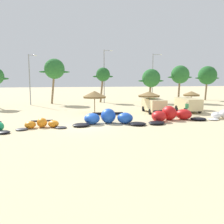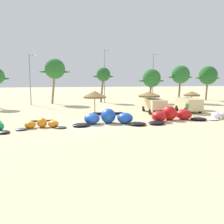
{
  "view_description": "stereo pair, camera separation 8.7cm",
  "coord_description": "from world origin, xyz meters",
  "px_view_note": "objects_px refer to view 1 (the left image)",
  "views": [
    {
      "loc": [
        -2.69,
        -21.89,
        4.29
      ],
      "look_at": [
        3.23,
        2.0,
        1.0
      ],
      "focal_mm": 38.24,
      "sensor_mm": 36.0,
      "label": 1
    },
    {
      "loc": [
        -2.61,
        -21.91,
        4.29
      ],
      "look_at": [
        3.23,
        2.0,
        1.0
      ],
      "focal_mm": 38.24,
      "sensor_mm": 36.0,
      "label": 2
    }
  ],
  "objects_px": {
    "parked_van": "(187,104)",
    "kite_left": "(42,124)",
    "palm_center_right": "(151,78)",
    "beach_umbrella_near_van": "(95,94)",
    "beach_umbrella_middle": "(149,94)",
    "kite_left_of_center": "(109,118)",
    "palm_right": "(207,76)",
    "lamppost_west_center": "(30,77)",
    "lamppost_east_center": "(105,74)",
    "lamppost_east": "(153,75)",
    "parked_car_second": "(153,104)",
    "palm_right_of_gap": "(180,75)",
    "palm_center_left": "(103,75)",
    "kite_center": "(172,115)",
    "person_by_umbrellas": "(187,108)",
    "beach_umbrella_near_palms": "(191,94)"
  },
  "relations": [
    {
      "from": "kite_left_of_center",
      "to": "lamppost_east",
      "type": "distance_m",
      "value": 28.63
    },
    {
      "from": "kite_center",
      "to": "parked_van",
      "type": "relative_size",
      "value": 1.4
    },
    {
      "from": "parked_van",
      "to": "lamppost_east",
      "type": "height_order",
      "value": "lamppost_east"
    },
    {
      "from": "palm_center_left",
      "to": "lamppost_west_center",
      "type": "height_order",
      "value": "lamppost_west_center"
    },
    {
      "from": "beach_umbrella_near_van",
      "to": "person_by_umbrellas",
      "type": "relative_size",
      "value": 1.91
    },
    {
      "from": "kite_left_of_center",
      "to": "beach_umbrella_middle",
      "type": "bearing_deg",
      "value": 43.73
    },
    {
      "from": "palm_center_right",
      "to": "palm_right_of_gap",
      "type": "relative_size",
      "value": 0.9
    },
    {
      "from": "kite_center",
      "to": "person_by_umbrellas",
      "type": "xyz_separation_m",
      "value": [
        3.75,
        3.21,
        0.23
      ]
    },
    {
      "from": "lamppost_east_center",
      "to": "parked_van",
      "type": "bearing_deg",
      "value": -62.64
    },
    {
      "from": "kite_left_of_center",
      "to": "palm_center_left",
      "type": "distance_m",
      "value": 23.76
    },
    {
      "from": "kite_left_of_center",
      "to": "lamppost_east_center",
      "type": "height_order",
      "value": "lamppost_east_center"
    },
    {
      "from": "kite_center",
      "to": "beach_umbrella_near_palms",
      "type": "distance_m",
      "value": 11.5
    },
    {
      "from": "kite_left_of_center",
      "to": "palm_right_of_gap",
      "type": "relative_size",
      "value": 1.03
    },
    {
      "from": "parked_van",
      "to": "person_by_umbrellas",
      "type": "height_order",
      "value": "parked_van"
    },
    {
      "from": "lamppost_east",
      "to": "parked_car_second",
      "type": "bearing_deg",
      "value": -113.45
    },
    {
      "from": "palm_right",
      "to": "lamppost_west_center",
      "type": "distance_m",
      "value": 36.2
    },
    {
      "from": "palm_center_left",
      "to": "lamppost_west_center",
      "type": "relative_size",
      "value": 0.78
    },
    {
      "from": "parked_van",
      "to": "palm_center_right",
      "type": "height_order",
      "value": "palm_center_right"
    },
    {
      "from": "beach_umbrella_near_van",
      "to": "palm_center_left",
      "type": "xyz_separation_m",
      "value": [
        4.21,
        14.7,
        2.86
      ]
    },
    {
      "from": "kite_left_of_center",
      "to": "beach_umbrella_near_van",
      "type": "height_order",
      "value": "beach_umbrella_near_van"
    },
    {
      "from": "kite_left",
      "to": "kite_left_of_center",
      "type": "xyz_separation_m",
      "value": [
        6.35,
        0.53,
        0.23
      ]
    },
    {
      "from": "beach_umbrella_near_van",
      "to": "lamppost_east_center",
      "type": "xyz_separation_m",
      "value": [
        4.47,
        14.23,
        3.12
      ]
    },
    {
      "from": "palm_right_of_gap",
      "to": "lamppost_east",
      "type": "distance_m",
      "value": 5.67
    },
    {
      "from": "parked_van",
      "to": "palm_center_left",
      "type": "height_order",
      "value": "palm_center_left"
    },
    {
      "from": "kite_left_of_center",
      "to": "beach_umbrella_near_van",
      "type": "distance_m",
      "value": 8.41
    },
    {
      "from": "parked_car_second",
      "to": "palm_center_left",
      "type": "xyz_separation_m",
      "value": [
        -3.45,
        16.23,
        4.2
      ]
    },
    {
      "from": "lamppost_west_center",
      "to": "lamppost_east",
      "type": "bearing_deg",
      "value": 6.87
    },
    {
      "from": "kite_center",
      "to": "palm_right_of_gap",
      "type": "bearing_deg",
      "value": 58.44
    },
    {
      "from": "kite_left",
      "to": "palm_right",
      "type": "height_order",
      "value": "palm_right"
    },
    {
      "from": "parked_van",
      "to": "lamppost_west_center",
      "type": "distance_m",
      "value": 26.31
    },
    {
      "from": "lamppost_west_center",
      "to": "lamppost_east",
      "type": "xyz_separation_m",
      "value": [
        24.12,
        2.9,
        0.6
      ]
    },
    {
      "from": "lamppost_west_center",
      "to": "lamppost_east_center",
      "type": "bearing_deg",
      "value": 6.36
    },
    {
      "from": "lamppost_east_center",
      "to": "lamppost_east",
      "type": "height_order",
      "value": "lamppost_east_center"
    },
    {
      "from": "parked_van",
      "to": "person_by_umbrellas",
      "type": "bearing_deg",
      "value": -122.58
    },
    {
      "from": "kite_left",
      "to": "beach_umbrella_near_van",
      "type": "distance_m",
      "value": 11.0
    },
    {
      "from": "kite_left",
      "to": "parked_car_second",
      "type": "distance_m",
      "value": 15.77
    },
    {
      "from": "kite_center",
      "to": "parked_van",
      "type": "height_order",
      "value": "parked_van"
    },
    {
      "from": "beach_umbrella_near_palms",
      "to": "lamppost_west_center",
      "type": "xyz_separation_m",
      "value": [
        -23.59,
        12.26,
        2.5
      ]
    },
    {
      "from": "beach_umbrella_middle",
      "to": "lamppost_east",
      "type": "xyz_separation_m",
      "value": [
        8.03,
        17.05,
        2.98
      ]
    },
    {
      "from": "palm_right",
      "to": "person_by_umbrellas",
      "type": "bearing_deg",
      "value": -130.49
    },
    {
      "from": "kite_center",
      "to": "palm_center_left",
      "type": "height_order",
      "value": "palm_center_left"
    },
    {
      "from": "parked_van",
      "to": "kite_left",
      "type": "bearing_deg",
      "value": -159.67
    },
    {
      "from": "beach_umbrella_near_van",
      "to": "beach_umbrella_middle",
      "type": "bearing_deg",
      "value": -11.35
    },
    {
      "from": "beach_umbrella_middle",
      "to": "person_by_umbrellas",
      "type": "relative_size",
      "value": 1.82
    },
    {
      "from": "parked_car_second",
      "to": "lamppost_west_center",
      "type": "distance_m",
      "value": 22.26
    },
    {
      "from": "lamppost_east_center",
      "to": "palm_right",
      "type": "bearing_deg",
      "value": 0.62
    },
    {
      "from": "beach_umbrella_near_van",
      "to": "palm_right_of_gap",
      "type": "relative_size",
      "value": 0.43
    },
    {
      "from": "palm_right",
      "to": "lamppost_west_center",
      "type": "height_order",
      "value": "lamppost_west_center"
    },
    {
      "from": "beach_umbrella_middle",
      "to": "palm_right",
      "type": "distance_m",
      "value": 25.76
    },
    {
      "from": "palm_center_left",
      "to": "lamppost_east_center",
      "type": "height_order",
      "value": "lamppost_east_center"
    }
  ]
}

